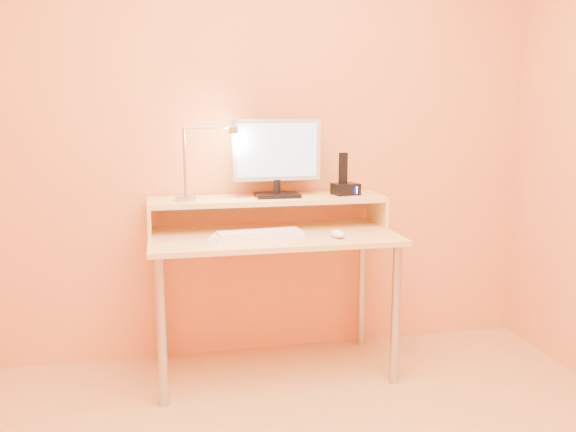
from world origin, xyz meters
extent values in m
cube|color=#E87444|center=(0.00, 1.50, 1.25)|extent=(3.00, 0.04, 2.50)
cylinder|color=#A9AAB2|center=(-0.55, 0.93, 0.35)|extent=(0.04, 0.04, 0.69)
cylinder|color=#A9AAB2|center=(0.55, 0.93, 0.35)|extent=(0.04, 0.04, 0.69)
cylinder|color=#A9AAB2|center=(-0.55, 1.43, 0.35)|extent=(0.04, 0.04, 0.69)
cylinder|color=#A9AAB2|center=(0.55, 1.43, 0.35)|extent=(0.04, 0.04, 0.69)
cube|color=#EDCA73|center=(0.00, 1.18, 0.71)|extent=(1.20, 0.60, 0.02)
cube|color=#EDCA73|center=(-0.59, 1.33, 0.79)|extent=(0.02, 0.30, 0.14)
cube|color=#EDCA73|center=(0.59, 1.33, 0.79)|extent=(0.02, 0.30, 0.14)
cube|color=#EDCA73|center=(0.00, 1.33, 0.87)|extent=(1.20, 0.30, 0.02)
cube|color=black|center=(0.05, 1.33, 0.89)|extent=(0.22, 0.16, 0.02)
cylinder|color=black|center=(0.05, 1.33, 0.93)|extent=(0.04, 0.04, 0.07)
cube|color=#BABABC|center=(0.05, 1.34, 1.12)|extent=(0.45, 0.06, 0.31)
cube|color=black|center=(0.05, 1.36, 1.12)|extent=(0.41, 0.03, 0.26)
cube|color=#ADCCFF|center=(0.05, 1.32, 1.12)|extent=(0.41, 0.03, 0.27)
cylinder|color=#A9AAB2|center=(-0.41, 1.30, 0.89)|extent=(0.10, 0.10, 0.02)
cylinder|color=#A9AAB2|center=(-0.41, 1.30, 1.07)|extent=(0.01, 0.01, 0.33)
cylinder|color=#A9AAB2|center=(-0.29, 1.30, 1.24)|extent=(0.24, 0.01, 0.01)
cylinder|color=#A9AAB2|center=(-0.17, 1.30, 1.22)|extent=(0.04, 0.04, 0.03)
cylinder|color=#FFEAC6|center=(-0.17, 1.30, 1.20)|extent=(0.03, 0.03, 0.00)
cube|color=black|center=(0.41, 1.33, 0.91)|extent=(0.15, 0.13, 0.06)
cube|color=black|center=(0.40, 1.33, 1.02)|extent=(0.04, 0.03, 0.16)
cube|color=blue|center=(0.46, 1.28, 0.91)|extent=(0.01, 0.00, 0.04)
cube|color=white|center=(-0.08, 1.11, 0.73)|extent=(0.43, 0.16, 0.02)
ellipsoid|color=white|center=(0.28, 1.03, 0.74)|extent=(0.07, 0.11, 0.04)
cube|color=white|center=(-0.31, 1.05, 0.73)|extent=(0.09, 0.17, 0.02)
camera|label=1|loc=(-0.52, -1.66, 1.33)|focal=37.58mm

